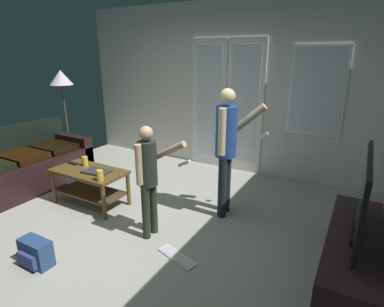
{
  "coord_description": "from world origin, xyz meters",
  "views": [
    {
      "loc": [
        2.14,
        -2.25,
        1.9
      ],
      "look_at": [
        0.71,
        0.28,
        0.95
      ],
      "focal_mm": 28.79,
      "sensor_mm": 36.0,
      "label": 1
    }
  ],
  "objects_px": {
    "leather_couch": "(22,168)",
    "person_child": "(149,173)",
    "flat_screen_tv": "(363,197)",
    "cup_by_laptop": "(100,175)",
    "floor_lamp": "(61,82)",
    "cup_near_edge": "(85,161)",
    "tv_stand": "(352,257)",
    "laptop_closed": "(97,172)",
    "person_adult": "(227,142)",
    "loose_keyboard": "(177,257)",
    "tv_remote_black": "(73,163)",
    "coffee_table": "(90,179)",
    "backpack": "(35,253)"
  },
  "relations": [
    {
      "from": "flat_screen_tv",
      "to": "person_child",
      "type": "height_order",
      "value": "person_child"
    },
    {
      "from": "coffee_table",
      "to": "laptop_closed",
      "type": "height_order",
      "value": "laptop_closed"
    },
    {
      "from": "cup_by_laptop",
      "to": "loose_keyboard",
      "type": "bearing_deg",
      "value": -11.27
    },
    {
      "from": "person_child",
      "to": "cup_by_laptop",
      "type": "bearing_deg",
      "value": 176.95
    },
    {
      "from": "person_child",
      "to": "loose_keyboard",
      "type": "distance_m",
      "value": 0.88
    },
    {
      "from": "laptop_closed",
      "to": "cup_by_laptop",
      "type": "bearing_deg",
      "value": -40.11
    },
    {
      "from": "flat_screen_tv",
      "to": "cup_by_laptop",
      "type": "bearing_deg",
      "value": -174.31
    },
    {
      "from": "tv_stand",
      "to": "cup_by_laptop",
      "type": "distance_m",
      "value": 2.71
    },
    {
      "from": "tv_stand",
      "to": "laptop_closed",
      "type": "xyz_separation_m",
      "value": [
        -2.9,
        -0.1,
        0.27
      ]
    },
    {
      "from": "person_adult",
      "to": "laptop_closed",
      "type": "relative_size",
      "value": 4.48
    },
    {
      "from": "laptop_closed",
      "to": "person_adult",
      "type": "bearing_deg",
      "value": 18.38
    },
    {
      "from": "loose_keyboard",
      "to": "laptop_closed",
      "type": "relative_size",
      "value": 1.34
    },
    {
      "from": "cup_near_edge",
      "to": "backpack",
      "type": "bearing_deg",
      "value": -62.21
    },
    {
      "from": "person_child",
      "to": "laptop_closed",
      "type": "height_order",
      "value": "person_child"
    },
    {
      "from": "coffee_table",
      "to": "person_child",
      "type": "bearing_deg",
      "value": -10.65
    },
    {
      "from": "tv_stand",
      "to": "floor_lamp",
      "type": "bearing_deg",
      "value": 169.17
    },
    {
      "from": "person_adult",
      "to": "backpack",
      "type": "xyz_separation_m",
      "value": [
        -1.14,
        -1.76,
        -0.79
      ]
    },
    {
      "from": "leather_couch",
      "to": "coffee_table",
      "type": "xyz_separation_m",
      "value": [
        1.26,
        0.12,
        0.04
      ]
    },
    {
      "from": "coffee_table",
      "to": "leather_couch",
      "type": "bearing_deg",
      "value": -174.49
    },
    {
      "from": "backpack",
      "to": "person_child",
      "type": "bearing_deg",
      "value": 55.47
    },
    {
      "from": "laptop_closed",
      "to": "cup_near_edge",
      "type": "height_order",
      "value": "cup_near_edge"
    },
    {
      "from": "tv_stand",
      "to": "laptop_closed",
      "type": "bearing_deg",
      "value": -177.99
    },
    {
      "from": "floor_lamp",
      "to": "cup_near_edge",
      "type": "distance_m",
      "value": 1.87
    },
    {
      "from": "floor_lamp",
      "to": "tv_remote_black",
      "type": "distance_m",
      "value": 1.78
    },
    {
      "from": "leather_couch",
      "to": "loose_keyboard",
      "type": "xyz_separation_m",
      "value": [
        2.85,
        -0.29,
        -0.3
      ]
    },
    {
      "from": "person_child",
      "to": "floor_lamp",
      "type": "xyz_separation_m",
      "value": [
        -2.69,
        1.18,
        0.69
      ]
    },
    {
      "from": "person_child",
      "to": "cup_by_laptop",
      "type": "height_order",
      "value": "person_child"
    },
    {
      "from": "person_child",
      "to": "backpack",
      "type": "distance_m",
      "value": 1.28
    },
    {
      "from": "flat_screen_tv",
      "to": "tv_remote_black",
      "type": "distance_m",
      "value": 3.43
    },
    {
      "from": "loose_keyboard",
      "to": "cup_near_edge",
      "type": "distance_m",
      "value": 1.9
    },
    {
      "from": "tv_stand",
      "to": "person_adult",
      "type": "relative_size",
      "value": 1.02
    },
    {
      "from": "leather_couch",
      "to": "floor_lamp",
      "type": "relative_size",
      "value": 1.15
    },
    {
      "from": "cup_near_edge",
      "to": "cup_by_laptop",
      "type": "xyz_separation_m",
      "value": [
        0.54,
        -0.27,
        0.0
      ]
    },
    {
      "from": "person_child",
      "to": "laptop_closed",
      "type": "xyz_separation_m",
      "value": [
        -0.98,
        0.2,
        -0.25
      ]
    },
    {
      "from": "coffee_table",
      "to": "flat_screen_tv",
      "type": "height_order",
      "value": "flat_screen_tv"
    },
    {
      "from": "backpack",
      "to": "cup_near_edge",
      "type": "height_order",
      "value": "cup_near_edge"
    },
    {
      "from": "floor_lamp",
      "to": "cup_near_edge",
      "type": "xyz_separation_m",
      "value": [
        1.39,
        -0.87,
        -0.89
      ]
    },
    {
      "from": "tv_stand",
      "to": "laptop_closed",
      "type": "distance_m",
      "value": 2.91
    },
    {
      "from": "coffee_table",
      "to": "cup_near_edge",
      "type": "height_order",
      "value": "cup_near_edge"
    },
    {
      "from": "leather_couch",
      "to": "person_child",
      "type": "xyz_separation_m",
      "value": [
        2.39,
        -0.09,
        0.43
      ]
    },
    {
      "from": "tv_remote_black",
      "to": "tv_stand",
      "type": "bearing_deg",
      "value": 1.81
    },
    {
      "from": "person_child",
      "to": "tv_remote_black",
      "type": "bearing_deg",
      "value": 169.79
    },
    {
      "from": "person_adult",
      "to": "tv_remote_black",
      "type": "height_order",
      "value": "person_adult"
    },
    {
      "from": "cup_near_edge",
      "to": "tv_remote_black",
      "type": "xyz_separation_m",
      "value": [
        -0.2,
        -0.04,
        -0.05
      ]
    },
    {
      "from": "tv_remote_black",
      "to": "loose_keyboard",
      "type": "bearing_deg",
      "value": -12.3
    },
    {
      "from": "tv_stand",
      "to": "person_adult",
      "type": "height_order",
      "value": "person_adult"
    },
    {
      "from": "floor_lamp",
      "to": "cup_by_laptop",
      "type": "height_order",
      "value": "floor_lamp"
    },
    {
      "from": "coffee_table",
      "to": "cup_near_edge",
      "type": "xyz_separation_m",
      "value": [
        -0.16,
        0.1,
        0.19
      ]
    },
    {
      "from": "person_child",
      "to": "tv_remote_black",
      "type": "relative_size",
      "value": 7.17
    },
    {
      "from": "laptop_closed",
      "to": "coffee_table",
      "type": "bearing_deg",
      "value": 170.7
    }
  ]
}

